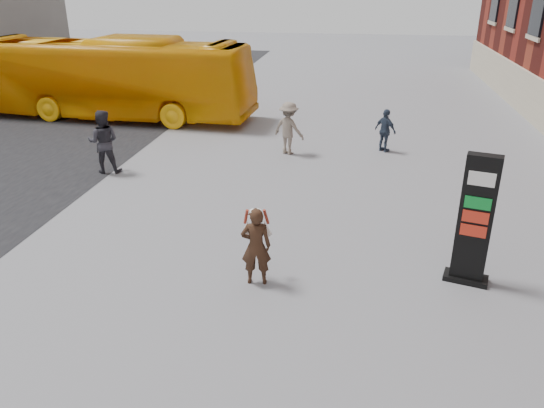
% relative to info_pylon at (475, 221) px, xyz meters
% --- Properties ---
extents(ground, '(100.00, 100.00, 0.00)m').
position_rel_info_pylon_xyz_m(ground, '(-4.65, -0.73, -1.30)').
color(ground, '#9E9EA3').
extents(info_pylon, '(0.91, 0.62, 2.61)m').
position_rel_info_pylon_xyz_m(info_pylon, '(0.00, 0.00, 0.00)').
color(info_pylon, black).
rests_on(info_pylon, ground).
extents(woman, '(0.66, 0.62, 1.59)m').
position_rel_info_pylon_xyz_m(woman, '(-4.07, -0.73, -0.49)').
color(woman, black).
rests_on(woman, ground).
extents(bus, '(12.05, 3.45, 3.32)m').
position_rel_info_pylon_xyz_m(bus, '(-12.52, 11.40, 0.36)').
color(bus, '#EDA009').
rests_on(bus, road).
extents(pedestrian_a, '(1.07, 0.92, 1.92)m').
position_rel_info_pylon_xyz_m(pedestrian_a, '(-9.83, 4.82, -0.34)').
color(pedestrian_a, '#2E2C33').
rests_on(pedestrian_a, ground).
extents(pedestrian_b, '(1.31, 1.10, 1.76)m').
position_rel_info_pylon_xyz_m(pedestrian_b, '(-4.56, 7.55, -0.42)').
color(pedestrian_b, gray).
rests_on(pedestrian_b, ground).
extents(pedestrian_c, '(0.88, 0.84, 1.46)m').
position_rel_info_pylon_xyz_m(pedestrian_c, '(-1.35, 8.33, -0.57)').
color(pedestrian_c, '#2E3B4E').
rests_on(pedestrian_c, ground).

